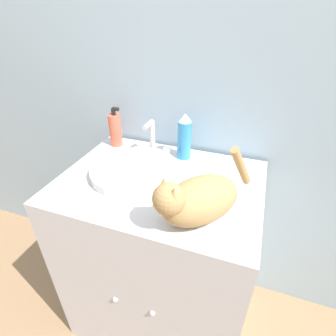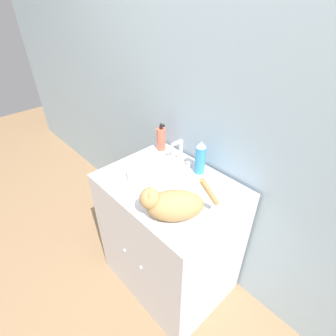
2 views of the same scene
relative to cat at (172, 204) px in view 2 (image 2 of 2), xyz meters
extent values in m
plane|color=#997551|center=(-0.19, -0.13, -0.97)|extent=(8.00, 8.00, 0.00)
cube|color=#9EB7C6|center=(-0.19, 0.51, 0.28)|extent=(6.00, 0.05, 2.50)
cube|color=silver|center=(-0.19, 0.16, -0.53)|extent=(0.80, 0.60, 0.89)
sphere|color=silver|center=(-0.27, -0.14, -0.48)|extent=(0.02, 0.02, 0.02)
sphere|color=silver|center=(-0.11, -0.14, -0.48)|extent=(0.02, 0.02, 0.02)
cylinder|color=silver|center=(-0.31, 0.17, -0.06)|extent=(0.36, 0.36, 0.04)
cylinder|color=silver|center=(-0.31, 0.37, 0.00)|extent=(0.02, 0.02, 0.16)
cylinder|color=silver|center=(-0.31, 0.33, 0.08)|extent=(0.02, 0.08, 0.02)
cylinder|color=white|center=(-0.37, 0.37, -0.06)|extent=(0.03, 0.03, 0.03)
cylinder|color=white|center=(-0.24, 0.37, -0.06)|extent=(0.03, 0.03, 0.03)
ellipsoid|color=tan|center=(0.01, 0.01, -0.01)|extent=(0.30, 0.31, 0.15)
sphere|color=tan|center=(-0.06, -0.08, 0.04)|extent=(0.14, 0.14, 0.10)
cone|color=tan|center=(-0.09, -0.06, 0.08)|extent=(0.05, 0.05, 0.04)
cone|color=tan|center=(-0.04, -0.10, 0.08)|extent=(0.05, 0.05, 0.04)
cylinder|color=tan|center=(0.11, 0.13, 0.06)|extent=(0.09, 0.10, 0.16)
cylinder|color=#EF6047|center=(-0.51, 0.38, 0.00)|extent=(0.06, 0.06, 0.16)
cylinder|color=black|center=(-0.51, 0.38, 0.09)|extent=(0.02, 0.02, 0.03)
cylinder|color=black|center=(-0.49, 0.38, 0.10)|extent=(0.03, 0.02, 0.02)
cylinder|color=#338CCC|center=(-0.16, 0.38, 0.00)|extent=(0.06, 0.06, 0.17)
cone|color=white|center=(-0.16, 0.38, 0.11)|extent=(0.06, 0.06, 0.04)
camera|label=1|loc=(0.13, -0.63, 0.51)|focal=28.00mm
camera|label=2|loc=(0.65, -0.63, 0.85)|focal=28.00mm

